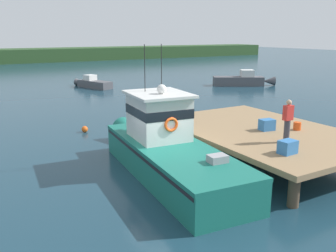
{
  "coord_description": "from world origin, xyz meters",
  "views": [
    {
      "loc": [
        -6.37,
        -11.15,
        5.2
      ],
      "look_at": [
        1.2,
        1.84,
        1.4
      ],
      "focal_mm": 39.3,
      "sensor_mm": 36.0,
      "label": 1
    }
  ],
  "objects_px": {
    "deckhand_by_the_boat": "(288,120)",
    "moored_boat_far_left": "(93,83)",
    "crate_single_by_cleat": "(288,147)",
    "main_fishing_boat": "(166,147)",
    "moored_boat_off_the_point": "(242,80)",
    "mooring_buoy_spare_mooring": "(85,129)",
    "crate_stack_mid_dock": "(267,125)",
    "bait_bucket": "(297,126)",
    "mooring_buoy_channel_marker": "(162,87)"
  },
  "relations": [
    {
      "from": "crate_single_by_cleat",
      "to": "deckhand_by_the_boat",
      "type": "distance_m",
      "value": 1.53
    },
    {
      "from": "mooring_buoy_spare_mooring",
      "to": "mooring_buoy_channel_marker",
      "type": "xyz_separation_m",
      "value": [
        11.15,
        11.39,
        0.08
      ]
    },
    {
      "from": "main_fishing_boat",
      "to": "crate_single_by_cleat",
      "type": "relative_size",
      "value": 16.54
    },
    {
      "from": "main_fishing_boat",
      "to": "mooring_buoy_channel_marker",
      "type": "bearing_deg",
      "value": 61.13
    },
    {
      "from": "main_fishing_boat",
      "to": "crate_single_by_cleat",
      "type": "height_order",
      "value": "main_fishing_boat"
    },
    {
      "from": "main_fishing_boat",
      "to": "deckhand_by_the_boat",
      "type": "xyz_separation_m",
      "value": [
        3.94,
        -2.29,
        1.05
      ]
    },
    {
      "from": "crate_single_by_cleat",
      "to": "moored_boat_far_left",
      "type": "distance_m",
      "value": 26.67
    },
    {
      "from": "main_fishing_boat",
      "to": "moored_boat_off_the_point",
      "type": "bearing_deg",
      "value": 42.08
    },
    {
      "from": "crate_stack_mid_dock",
      "to": "crate_single_by_cleat",
      "type": "bearing_deg",
      "value": -122.23
    },
    {
      "from": "deckhand_by_the_boat",
      "to": "crate_single_by_cleat",
      "type": "bearing_deg",
      "value": -135.8
    },
    {
      "from": "bait_bucket",
      "to": "mooring_buoy_spare_mooring",
      "type": "bearing_deg",
      "value": 127.71
    },
    {
      "from": "deckhand_by_the_boat",
      "to": "moored_boat_far_left",
      "type": "distance_m",
      "value": 25.68
    },
    {
      "from": "crate_stack_mid_dock",
      "to": "moored_boat_far_left",
      "type": "xyz_separation_m",
      "value": [
        0.5,
        23.92,
        -1.01
      ]
    },
    {
      "from": "moored_boat_far_left",
      "to": "mooring_buoy_spare_mooring",
      "type": "xyz_separation_m",
      "value": [
        -5.95,
        -16.01,
        -0.25
      ]
    },
    {
      "from": "moored_boat_off_the_point",
      "to": "deckhand_by_the_boat",
      "type": "bearing_deg",
      "value": -127.68
    },
    {
      "from": "main_fishing_boat",
      "to": "crate_single_by_cleat",
      "type": "bearing_deg",
      "value": -47.96
    },
    {
      "from": "bait_bucket",
      "to": "moored_boat_far_left",
      "type": "distance_m",
      "value": 24.57
    },
    {
      "from": "moored_boat_far_left",
      "to": "mooring_buoy_channel_marker",
      "type": "bearing_deg",
      "value": -41.63
    },
    {
      "from": "moored_boat_far_left",
      "to": "deckhand_by_the_boat",
      "type": "bearing_deg",
      "value": -92.62
    },
    {
      "from": "moored_boat_off_the_point",
      "to": "moored_boat_far_left",
      "type": "height_order",
      "value": "moored_boat_off_the_point"
    },
    {
      "from": "crate_stack_mid_dock",
      "to": "deckhand_by_the_boat",
      "type": "bearing_deg",
      "value": -111.82
    },
    {
      "from": "mooring_buoy_spare_mooring",
      "to": "moored_boat_far_left",
      "type": "bearing_deg",
      "value": 69.6
    },
    {
      "from": "crate_stack_mid_dock",
      "to": "mooring_buoy_channel_marker",
      "type": "bearing_deg",
      "value": 73.55
    },
    {
      "from": "moored_boat_far_left",
      "to": "mooring_buoy_channel_marker",
      "type": "distance_m",
      "value": 6.95
    },
    {
      "from": "bait_bucket",
      "to": "moored_boat_off_the_point",
      "type": "relative_size",
      "value": 0.06
    },
    {
      "from": "crate_single_by_cleat",
      "to": "deckhand_by_the_boat",
      "type": "relative_size",
      "value": 0.37
    },
    {
      "from": "bait_bucket",
      "to": "moored_boat_far_left",
      "type": "xyz_separation_m",
      "value": [
        -0.65,
        24.54,
        -0.95
      ]
    },
    {
      "from": "bait_bucket",
      "to": "mooring_buoy_channel_marker",
      "type": "relative_size",
      "value": 0.69
    },
    {
      "from": "crate_stack_mid_dock",
      "to": "bait_bucket",
      "type": "relative_size",
      "value": 1.76
    },
    {
      "from": "moored_boat_far_left",
      "to": "moored_boat_off_the_point",
      "type": "bearing_deg",
      "value": -24.55
    },
    {
      "from": "deckhand_by_the_boat",
      "to": "moored_boat_far_left",
      "type": "relative_size",
      "value": 0.34
    },
    {
      "from": "moored_boat_off_the_point",
      "to": "main_fishing_boat",
      "type": "bearing_deg",
      "value": -137.92
    },
    {
      "from": "deckhand_by_the_boat",
      "to": "moored_boat_far_left",
      "type": "xyz_separation_m",
      "value": [
        1.17,
        25.6,
        -1.64
      ]
    },
    {
      "from": "crate_stack_mid_dock",
      "to": "moored_boat_far_left",
      "type": "bearing_deg",
      "value": 88.8
    },
    {
      "from": "main_fishing_boat",
      "to": "deckhand_by_the_boat",
      "type": "relative_size",
      "value": 6.09
    },
    {
      "from": "deckhand_by_the_boat",
      "to": "bait_bucket",
      "type": "bearing_deg",
      "value": 30.11
    },
    {
      "from": "mooring_buoy_channel_marker",
      "to": "moored_boat_off_the_point",
      "type": "bearing_deg",
      "value": -10.99
    },
    {
      "from": "mooring_buoy_channel_marker",
      "to": "deckhand_by_the_boat",
      "type": "bearing_deg",
      "value": -106.89
    },
    {
      "from": "crate_stack_mid_dock",
      "to": "moored_boat_off_the_point",
      "type": "bearing_deg",
      "value": 51.07
    },
    {
      "from": "main_fishing_boat",
      "to": "mooring_buoy_spare_mooring",
      "type": "xyz_separation_m",
      "value": [
        -0.84,
        7.3,
        -0.84
      ]
    },
    {
      "from": "crate_stack_mid_dock",
      "to": "deckhand_by_the_boat",
      "type": "height_order",
      "value": "deckhand_by_the_boat"
    },
    {
      "from": "crate_stack_mid_dock",
      "to": "mooring_buoy_spare_mooring",
      "type": "height_order",
      "value": "crate_stack_mid_dock"
    },
    {
      "from": "crate_stack_mid_dock",
      "to": "mooring_buoy_channel_marker",
      "type": "height_order",
      "value": "crate_stack_mid_dock"
    },
    {
      "from": "moored_boat_off_the_point",
      "to": "mooring_buoy_spare_mooring",
      "type": "relative_size",
      "value": 17.74
    },
    {
      "from": "bait_bucket",
      "to": "mooring_buoy_spare_mooring",
      "type": "height_order",
      "value": "bait_bucket"
    },
    {
      "from": "main_fishing_boat",
      "to": "moored_boat_off_the_point",
      "type": "xyz_separation_m",
      "value": [
        18.86,
        17.03,
        -0.46
      ]
    },
    {
      "from": "main_fishing_boat",
      "to": "mooring_buoy_spare_mooring",
      "type": "height_order",
      "value": "main_fishing_boat"
    },
    {
      "from": "main_fishing_boat",
      "to": "deckhand_by_the_boat",
      "type": "distance_m",
      "value": 4.67
    },
    {
      "from": "crate_single_by_cleat",
      "to": "main_fishing_boat",
      "type": "bearing_deg",
      "value": 132.04
    },
    {
      "from": "moored_boat_off_the_point",
      "to": "crate_stack_mid_dock",
      "type": "bearing_deg",
      "value": -128.93
    }
  ]
}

